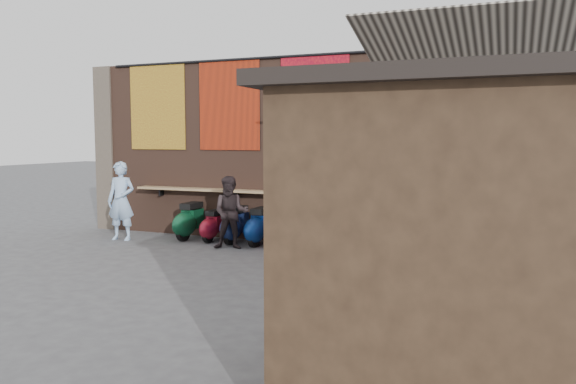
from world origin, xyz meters
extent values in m
plane|color=#474749|center=(0.00, 0.00, 0.00)|extent=(70.00, 70.00, 0.00)
cube|color=brown|center=(0.00, 2.70, 2.00)|extent=(10.00, 0.40, 4.00)
cube|color=#4C4238|center=(-5.20, 2.70, 2.00)|extent=(0.50, 0.50, 4.00)
cube|color=#4C4238|center=(5.20, 2.70, 2.00)|extent=(0.50, 0.50, 4.00)
cube|color=#9E7A51|center=(0.00, 2.33, 1.10)|extent=(8.00, 0.32, 0.05)
cube|color=white|center=(0.58, 2.30, 1.25)|extent=(0.64, 0.31, 0.24)
cube|color=maroon|center=(-3.60, 2.48, 3.00)|extent=(1.50, 0.02, 2.00)
cube|color=#F8370E|center=(-1.70, 2.48, 3.00)|extent=(1.50, 0.02, 2.00)
cube|color=red|center=(0.30, 2.48, 3.00)|extent=(1.50, 0.02, 2.00)
cube|color=navy|center=(2.30, 2.48, 3.00)|extent=(1.50, 0.02, 2.00)
cylinder|color=black|center=(0.00, 2.47, 3.98)|extent=(9.50, 0.06, 0.06)
imported|color=#A1C3EA|center=(-3.86, 1.40, 0.87)|extent=(0.69, 0.50, 1.75)
imported|color=#2B2223|center=(-1.11, 1.40, 0.75)|extent=(0.88, 0.78, 1.50)
imported|color=black|center=(2.80, 0.67, 0.95)|extent=(1.19, 0.73, 1.89)
imported|color=#57575C|center=(3.41, -1.04, 0.94)|extent=(1.39, 1.23, 1.87)
imported|color=tan|center=(2.25, 1.30, 0.73)|extent=(0.85, 0.81, 1.46)
cube|color=black|center=(3.73, -3.99, 1.32)|extent=(2.45, 1.84, 2.64)
cube|color=black|center=(3.73, -3.99, 2.70)|extent=(2.74, 2.11, 0.12)
cube|color=gold|center=(3.73, -3.04, 1.92)|extent=(1.20, 0.04, 0.50)
cube|color=#473321|center=(3.73, -3.04, 0.96)|extent=(2.02, 0.11, 0.06)
cube|color=beige|center=(3.50, 0.90, 3.55)|extent=(3.20, 3.28, 0.97)
cube|color=#33261C|center=(3.50, 2.49, 3.95)|extent=(3.30, 0.08, 0.12)
cube|color=black|center=(3.50, -0.60, 3.08)|extent=(3.00, 0.08, 0.08)
cylinder|color=black|center=(2.10, -0.60, 1.55)|extent=(0.09, 0.09, 3.10)
cylinder|color=black|center=(4.90, -0.60, 1.55)|extent=(0.09, 0.09, 3.10)
camera|label=1|loc=(4.24, -8.67, 2.27)|focal=35.00mm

